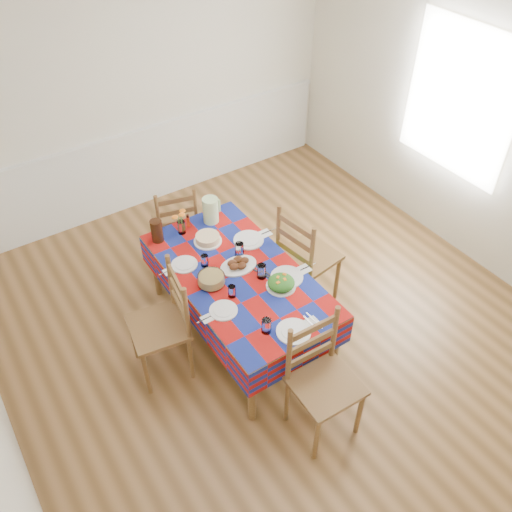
{
  "coord_description": "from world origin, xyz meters",
  "views": [
    {
      "loc": [
        -1.92,
        -2.55,
        3.75
      ],
      "look_at": [
        -0.14,
        0.13,
        0.88
      ],
      "focal_mm": 38.0,
      "sensor_mm": 36.0,
      "label": 1
    }
  ],
  "objects": [
    {
      "name": "setting_left_far",
      "position": [
        -0.54,
        0.51,
        0.72
      ],
      "size": [
        0.41,
        0.24,
        0.11
      ],
      "rotation": [
        0.0,
        0.0,
        1.57
      ],
      "color": "silver",
      "rests_on": "dining_table"
    },
    {
      "name": "name_card",
      "position": [
        -0.26,
        -0.63,
        0.7
      ],
      "size": [
        0.08,
        0.02,
        0.02
      ],
      "primitive_type": "cube",
      "color": "silver",
      "rests_on": "dining_table"
    },
    {
      "name": "dining_table",
      "position": [
        -0.26,
        0.21,
        0.62
      ],
      "size": [
        0.96,
        1.78,
        0.69
      ],
      "color": "brown",
      "rests_on": "room"
    },
    {
      "name": "serving_utensils",
      "position": [
        -0.09,
        0.13,
        0.7
      ],
      "size": [
        0.12,
        0.26,
        0.01
      ],
      "color": "black",
      "rests_on": "dining_table"
    },
    {
      "name": "chair_near",
      "position": [
        -0.26,
        -0.9,
        0.51
      ],
      "size": [
        0.47,
        0.45,
        1.03
      ],
      "rotation": [
        0.0,
        0.0,
        -0.03
      ],
      "color": "brown",
      "rests_on": "room"
    },
    {
      "name": "hot_sauce",
      "position": [
        -0.31,
        0.98,
        0.76
      ],
      "size": [
        0.03,
        0.03,
        0.13
      ],
      "primitive_type": "cylinder",
      "color": "#B82C0E",
      "rests_on": "dining_table"
    },
    {
      "name": "flower_vase",
      "position": [
        -0.4,
        0.93,
        0.79
      ],
      "size": [
        0.15,
        0.12,
        0.23
      ],
      "color": "white",
      "rests_on": "dining_table"
    },
    {
      "name": "chair_far",
      "position": [
        -0.27,
        1.33,
        0.46
      ],
      "size": [
        0.5,
        0.49,
        0.94
      ],
      "rotation": [
        0.0,
        0.0,
        2.88
      ],
      "color": "brown",
      "rests_on": "room"
    },
    {
      "name": "chair_left",
      "position": [
        -0.97,
        0.2,
        0.51
      ],
      "size": [
        0.5,
        0.52,
        1.03
      ],
      "rotation": [
        0.0,
        0.0,
        -1.73
      ],
      "color": "brown",
      "rests_on": "room"
    },
    {
      "name": "meat_platter",
      "position": [
        -0.22,
        0.28,
        0.72
      ],
      "size": [
        0.32,
        0.23,
        0.06
      ],
      "color": "silver",
      "rests_on": "dining_table"
    },
    {
      "name": "setting_right_near",
      "position": [
        -0.01,
        -0.01,
        0.72
      ],
      "size": [
        0.5,
        0.29,
        0.13
      ],
      "rotation": [
        0.0,
        0.0,
        -1.57
      ],
      "color": "silver",
      "rests_on": "dining_table"
    },
    {
      "name": "setting_left_near",
      "position": [
        -0.53,
        -0.05,
        0.72
      ],
      "size": [
        0.4,
        0.24,
        0.11
      ],
      "rotation": [
        0.0,
        0.0,
        1.57
      ],
      "color": "silver",
      "rests_on": "dining_table"
    },
    {
      "name": "pasta_bowl",
      "position": [
        -0.5,
        0.23,
        0.73
      ],
      "size": [
        0.22,
        0.22,
        0.08
      ],
      "color": "white",
      "rests_on": "dining_table"
    },
    {
      "name": "green_pitcher",
      "position": [
        -0.1,
        0.94,
        0.82
      ],
      "size": [
        0.14,
        0.14,
        0.24
      ],
      "primitive_type": "cylinder",
      "color": "#C2E7A3",
      "rests_on": "dining_table"
    },
    {
      "name": "setting_right_far",
      "position": [
        -0.02,
        0.47,
        0.72
      ],
      "size": [
        0.5,
        0.29,
        0.13
      ],
      "rotation": [
        0.0,
        0.0,
        -1.57
      ],
      "color": "silver",
      "rests_on": "dining_table"
    },
    {
      "name": "salad_platter",
      "position": [
        -0.06,
        -0.11,
        0.73
      ],
      "size": [
        0.24,
        0.24,
        0.1
      ],
      "color": "silver",
      "rests_on": "dining_table"
    },
    {
      "name": "window_right",
      "position": [
        2.23,
        0.3,
        1.5
      ],
      "size": [
        0.0,
        1.4,
        1.4
      ],
      "primitive_type": "plane",
      "rotation": [
        0.0,
        -1.57,
        0.0
      ],
      "color": "white",
      "rests_on": "room"
    },
    {
      "name": "cake",
      "position": [
        -0.27,
        0.7,
        0.73
      ],
      "size": [
        0.25,
        0.25,
        0.07
      ],
      "color": "silver",
      "rests_on": "dining_table"
    },
    {
      "name": "chair_right",
      "position": [
        0.44,
        0.2,
        0.52
      ],
      "size": [
        0.51,
        0.53,
        1.06
      ],
      "rotation": [
        0.0,
        0.0,
        1.72
      ],
      "color": "brown",
      "rests_on": "room"
    },
    {
      "name": "wainscot",
      "position": [
        0.0,
        2.48,
        0.49
      ],
      "size": [
        4.41,
        0.06,
        0.92
      ],
      "color": "white",
      "rests_on": "room"
    },
    {
      "name": "room",
      "position": [
        0.0,
        0.0,
        1.35
      ],
      "size": [
        4.58,
        5.08,
        2.78
      ],
      "color": "brown",
      "rests_on": "ground"
    },
    {
      "name": "tea_pitcher",
      "position": [
        -0.62,
        0.96,
        0.8
      ],
      "size": [
        0.1,
        0.1,
        0.21
      ],
      "primitive_type": "cylinder",
      "color": "black",
      "rests_on": "dining_table"
    },
    {
      "name": "setting_near_head",
      "position": [
        -0.31,
        -0.51,
        0.72
      ],
      "size": [
        0.42,
        0.28,
        0.12
      ],
      "color": "silver",
      "rests_on": "dining_table"
    }
  ]
}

